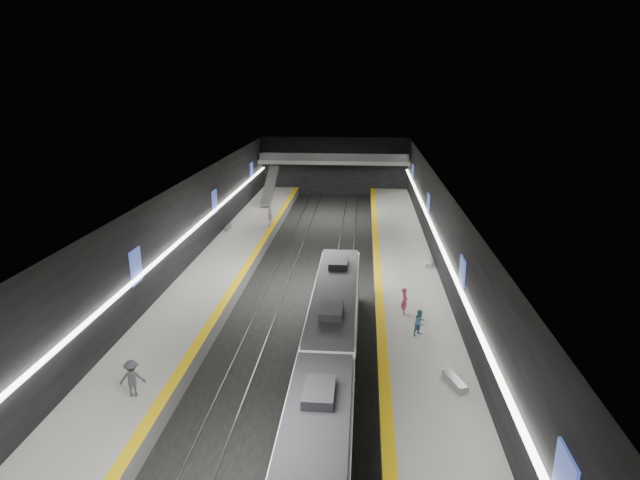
# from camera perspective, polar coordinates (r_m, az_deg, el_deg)

# --- Properties ---
(ground) EXTENTS (70.00, 70.00, 0.00)m
(ground) POSITION_cam_1_polar(r_m,az_deg,el_deg) (41.37, -1.19, -5.35)
(ground) COLOR black
(ground) RESTS_ON ground
(ceiling) EXTENTS (20.00, 70.00, 0.04)m
(ceiling) POSITION_cam_1_polar(r_m,az_deg,el_deg) (39.05, -1.26, 5.58)
(ceiling) COLOR beige
(ceiling) RESTS_ON wall_left
(wall_left) EXTENTS (0.04, 70.00, 8.00)m
(wall_left) POSITION_cam_1_polar(r_m,az_deg,el_deg) (42.21, -14.85, 0.29)
(wall_left) COLOR black
(wall_left) RESTS_ON ground
(wall_right) EXTENTS (0.04, 70.00, 8.00)m
(wall_right) POSITION_cam_1_polar(r_m,az_deg,el_deg) (40.27, 13.07, -0.38)
(wall_right) COLOR black
(wall_right) RESTS_ON ground
(wall_back) EXTENTS (20.00, 0.04, 8.00)m
(wall_back) POSITION_cam_1_polar(r_m,az_deg,el_deg) (74.11, 1.58, 7.84)
(wall_back) COLOR black
(wall_back) RESTS_ON ground
(platform_left) EXTENTS (5.00, 70.00, 1.00)m
(platform_left) POSITION_cam_1_polar(r_m,az_deg,el_deg) (42.57, -11.32, -4.31)
(platform_left) COLOR slate
(platform_left) RESTS_ON ground
(tile_surface_left) EXTENTS (5.00, 70.00, 0.02)m
(tile_surface_left) POSITION_cam_1_polar(r_m,az_deg,el_deg) (42.39, -11.36, -3.66)
(tile_surface_left) COLOR #B1B1AC
(tile_surface_left) RESTS_ON platform_left
(tactile_strip_left) EXTENTS (0.60, 70.00, 0.02)m
(tactile_strip_left) POSITION_cam_1_polar(r_m,az_deg,el_deg) (41.84, -8.45, -3.77)
(tactile_strip_left) COLOR yellow
(tactile_strip_left) RESTS_ON platform_left
(platform_right) EXTENTS (5.00, 70.00, 1.00)m
(platform_right) POSITION_cam_1_polar(r_m,az_deg,el_deg) (41.13, 9.29, -4.96)
(platform_right) COLOR slate
(platform_right) RESTS_ON ground
(tile_surface_right) EXTENTS (5.00, 70.00, 0.02)m
(tile_surface_right) POSITION_cam_1_polar(r_m,az_deg,el_deg) (40.95, 9.33, -4.30)
(tile_surface_right) COLOR #B1B1AC
(tile_surface_right) RESTS_ON platform_right
(tactile_strip_right) EXTENTS (0.60, 70.00, 0.02)m
(tactile_strip_right) POSITION_cam_1_polar(r_m,az_deg,el_deg) (40.82, 6.24, -4.22)
(tactile_strip_right) COLOR yellow
(tactile_strip_right) RESTS_ON platform_right
(rails) EXTENTS (6.52, 70.00, 0.12)m
(rails) POSITION_cam_1_polar(r_m,az_deg,el_deg) (41.34, -1.19, -5.27)
(rails) COLOR gray
(rails) RESTS_ON ground
(train) EXTENTS (2.69, 30.04, 3.60)m
(train) POSITION_cam_1_polar(r_m,az_deg,el_deg) (25.45, 0.63, -15.05)
(train) COLOR #111D3E
(train) RESTS_ON ground
(ad_posters) EXTENTS (19.94, 53.50, 2.20)m
(ad_posters) POSITION_cam_1_polar(r_m,az_deg,el_deg) (40.84, -1.09, 1.04)
(ad_posters) COLOR #394BAB
(ad_posters) RESTS_ON wall_left
(cove_light_left) EXTENTS (0.25, 68.60, 0.12)m
(cove_light_left) POSITION_cam_1_polar(r_m,az_deg,el_deg) (42.20, -14.58, 0.02)
(cove_light_left) COLOR white
(cove_light_left) RESTS_ON wall_left
(cove_light_right) EXTENTS (0.25, 68.60, 0.12)m
(cove_light_right) POSITION_cam_1_polar(r_m,az_deg,el_deg) (40.30, 12.77, -0.65)
(cove_light_right) COLOR white
(cove_light_right) RESTS_ON wall_right
(mezzanine_bridge) EXTENTS (20.00, 3.00, 1.50)m
(mezzanine_bridge) POSITION_cam_1_polar(r_m,az_deg,el_deg) (71.91, 1.50, 8.40)
(mezzanine_bridge) COLOR gray
(mezzanine_bridge) RESTS_ON wall_left
(escalator) EXTENTS (1.20, 7.50, 3.92)m
(escalator) POSITION_cam_1_polar(r_m,az_deg,el_deg) (66.34, -5.38, 5.74)
(escalator) COLOR #99999E
(escalator) RESTS_ON platform_left
(bench_left_far) EXTENTS (0.46, 1.60, 0.39)m
(bench_left_far) POSITION_cam_1_polar(r_m,az_deg,el_deg) (54.60, -9.78, 1.29)
(bench_left_far) COLOR #99999E
(bench_left_far) RESTS_ON platform_left
(bench_right_near) EXTENTS (1.07, 1.83, 0.43)m
(bench_right_near) POSITION_cam_1_polar(r_m,az_deg,el_deg) (28.18, 14.19, -14.51)
(bench_right_near) COLOR #99999E
(bench_right_near) RESTS_ON platform_right
(bench_right_far) EXTENTS (0.75, 1.68, 0.40)m
(bench_right_far) POSITION_cam_1_polar(r_m,az_deg,el_deg) (44.48, 11.57, -2.43)
(bench_right_far) COLOR #99999E
(bench_right_far) RESTS_ON platform_right
(passenger_right_a) EXTENTS (0.44, 0.66, 1.79)m
(passenger_right_a) POSITION_cam_1_polar(r_m,az_deg,el_deg) (35.03, 9.00, -6.47)
(passenger_right_a) COLOR #CD4C65
(passenger_right_a) RESTS_ON platform_right
(passenger_right_b) EXTENTS (0.99, 0.98, 1.61)m
(passenger_right_b) POSITION_cam_1_polar(r_m,az_deg,el_deg) (32.48, 10.60, -8.67)
(passenger_right_b) COLOR teal
(passenger_right_b) RESTS_ON platform_right
(passenger_left_a) EXTENTS (0.58, 1.15, 1.88)m
(passenger_left_a) POSITION_cam_1_polar(r_m,az_deg,el_deg) (55.24, -5.38, 2.44)
(passenger_left_a) COLOR silver
(passenger_left_a) RESTS_ON platform_left
(passenger_left_b) EXTENTS (1.34, 0.97, 1.87)m
(passenger_left_b) POSITION_cam_1_polar(r_m,az_deg,el_deg) (27.78, -19.40, -13.76)
(passenger_left_b) COLOR #45464D
(passenger_left_b) RESTS_ON platform_left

